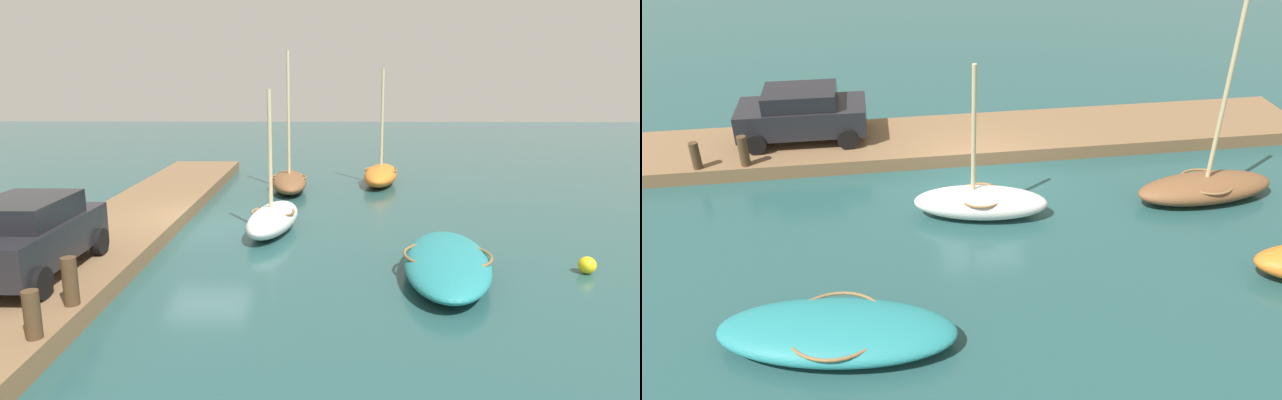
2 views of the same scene
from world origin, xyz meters
The scene contains 8 objects.
ground_plane centered at (0.00, 0.00, 0.00)m, with size 84.00×84.00×0.00m, color #234C4C.
dock_platform centered at (0.00, -2.30, 0.21)m, with size 22.29×3.10×0.43m, color brown.
rowboat_white centered at (0.36, 2.10, 0.45)m, with size 3.72×1.84×4.23m.
motorboat_teal centered at (4.05, 6.52, 0.34)m, with size 5.14×2.78×0.67m.
rowboat_brown centered at (-5.98, 2.13, 0.42)m, with size 4.09×1.71×5.58m.
mooring_post_west centered at (6.84, -1.00, 0.89)m, with size 0.28×0.28×0.92m, color #47331E.
mooring_post_mid_west centered at (8.20, -1.00, 0.83)m, with size 0.27×0.27×0.81m, color #47331E.
parked_car centered at (5.22, -2.61, 1.29)m, with size 3.94×2.08×1.66m.
Camera 2 is at (2.97, 16.50, 9.22)m, focal length 36.02 mm.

